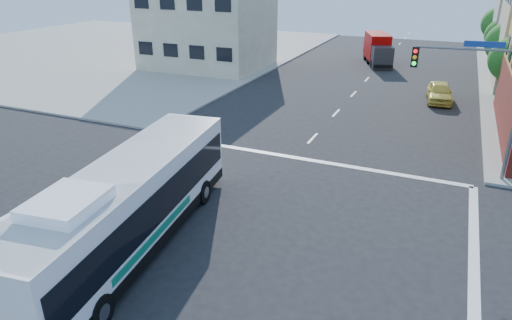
% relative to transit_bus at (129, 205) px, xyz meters
% --- Properties ---
extents(ground, '(120.00, 120.00, 0.00)m').
position_rel_transit_bus_xyz_m(ground, '(2.88, 1.69, -1.88)').
color(ground, black).
rests_on(ground, ground).
extents(sidewalk_nw, '(50.00, 50.00, 0.15)m').
position_rel_transit_bus_xyz_m(sidewalk_nw, '(-32.12, 36.69, -1.80)').
color(sidewalk_nw, '#99978E').
rests_on(sidewalk_nw, ground).
extents(building_west, '(12.06, 10.06, 8.00)m').
position_rel_transit_bus_xyz_m(building_west, '(-14.14, 31.67, 2.13)').
color(building_west, beige).
rests_on(building_west, ground).
extents(signal_mast_ne, '(7.91, 1.13, 8.07)m').
position_rel_transit_bus_xyz_m(signal_mast_ne, '(11.96, 12.31, 3.10)').
color(signal_mast_ne, slate).
rests_on(signal_mast_ne, ground).
extents(street_tree_b, '(3.80, 3.80, 5.79)m').
position_rel_transit_bus_xyz_m(street_tree_b, '(14.78, 37.61, 1.87)').
color(street_tree_b, '#3C2615').
rests_on(street_tree_b, ground).
extents(street_tree_c, '(3.40, 3.40, 5.29)m').
position_rel_transit_bus_xyz_m(street_tree_c, '(14.78, 45.61, 1.58)').
color(street_tree_c, '#3C2615').
rests_on(street_tree_c, ground).
extents(street_tree_d, '(4.00, 4.00, 6.03)m').
position_rel_transit_bus_xyz_m(street_tree_d, '(14.78, 53.61, 2.00)').
color(street_tree_d, '#3C2615').
rests_on(street_tree_d, ground).
extents(transit_bus, '(4.43, 13.23, 3.84)m').
position_rel_transit_bus_xyz_m(transit_bus, '(0.00, 0.00, 0.00)').
color(transit_bus, black).
rests_on(transit_bus, ground).
extents(box_truck, '(4.41, 7.56, 3.27)m').
position_rel_transit_bus_xyz_m(box_truck, '(2.42, 40.64, -0.29)').
color(box_truck, '#26262B').
rests_on(box_truck, ground).
extents(parked_car, '(2.36, 4.84, 1.59)m').
position_rel_transit_bus_xyz_m(parked_car, '(9.76, 27.10, -1.08)').
color(parked_car, '#E0CD4C').
rests_on(parked_car, ground).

